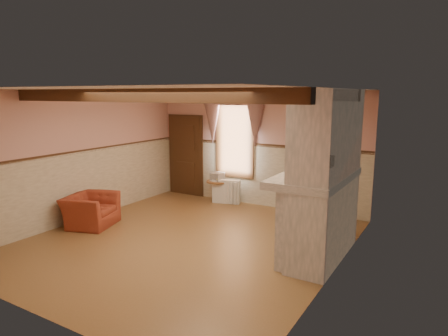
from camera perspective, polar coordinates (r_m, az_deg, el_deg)
The scene contains 26 objects.
floor at distance 7.64m, azimuth -5.53°, elevation -10.39°, with size 5.50×6.00×0.01m, color brown.
ceiling at distance 7.13m, azimuth -5.94°, elevation 11.11°, with size 5.50×6.00×0.01m, color silver.
wall_back at distance 9.80m, azimuth 4.72°, elevation 2.76°, with size 5.50×0.02×2.80m, color #CC958D.
wall_front at distance 5.22m, azimuth -25.69°, elevation -5.22°, with size 5.50×0.02×2.80m, color #CC958D.
wall_left at distance 9.14m, azimuth -19.77°, elevation 1.60°, with size 0.02×6.00×2.80m, color #CC958D.
wall_right at distance 6.07m, azimuth 15.70°, elevation -2.44°, with size 0.02×6.00×2.80m, color #CC958D.
wainscot at distance 7.40m, azimuth -5.63°, elevation -4.96°, with size 5.50×6.00×1.50m, color beige, non-canonical shape.
chair_rail at distance 7.24m, azimuth -5.74°, elevation 0.77°, with size 5.50×6.00×0.08m, color black, non-canonical shape.
firebox at distance 7.10m, azimuth 10.69°, elevation -8.33°, with size 0.20×0.95×0.90m, color black.
armchair at distance 8.83m, azimuth -18.50°, elevation -5.75°, with size 1.01×0.88×0.66m, color maroon.
side_table at distance 10.21m, azimuth -0.97°, elevation -3.32°, with size 0.55×0.55×0.55m, color brown.
book_stack at distance 10.15m, azimuth -0.96°, elevation -1.24°, with size 0.26×0.32×0.20m, color #B7AD8C.
radiator at distance 10.07m, azimuth 0.33°, elevation -3.37°, with size 0.70×0.18×0.60m, color silver.
bowl at distance 6.73m, azimuth 12.85°, elevation -0.53°, with size 0.33×0.33×0.08m, color brown.
mantel_clock at distance 7.47m, azimuth 14.74°, elevation 0.93°, with size 0.14×0.24×0.20m, color black.
oil_lamp at distance 7.13m, azimuth 13.96°, elevation 0.84°, with size 0.11×0.11×0.28m, color gold.
candle_red at distance 6.01m, azimuth 10.58°, elevation -1.39°, with size 0.06×0.06×0.16m, color #A61421.
jar_yellow at distance 6.59m, azimuth 12.46°, elevation -0.57°, with size 0.06×0.06×0.12m, color gold.
fireplace at distance 6.72m, azimuth 14.37°, elevation -1.14°, with size 0.85×2.00×2.80m, color gray.
mantel at distance 6.78m, azimuth 12.90°, elevation -1.32°, with size 1.05×2.05×0.12m, color gray.
overmantel_mirror at distance 6.74m, azimuth 11.61°, elevation 3.92°, with size 0.06×1.44×1.04m, color silver.
door at distance 10.88m, azimuth -5.45°, elevation 1.66°, with size 1.10×0.10×2.10m, color black.
window at distance 10.02m, azimuth 1.57°, elevation 4.40°, with size 1.06×0.08×2.02m, color white.
window_drapes at distance 9.90m, azimuth 1.33°, elevation 7.81°, with size 1.30×0.14×1.40m, color gray.
ceiling_beam_front at distance 6.21m, azimuth -12.62°, elevation 10.08°, with size 5.50×0.18×0.20m, color black.
ceiling_beam_back at distance 8.13m, azimuth -0.80°, elevation 10.39°, with size 5.50×0.18×0.20m, color black.
Camera 1 is at (4.24, -5.74, 2.73)m, focal length 32.00 mm.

